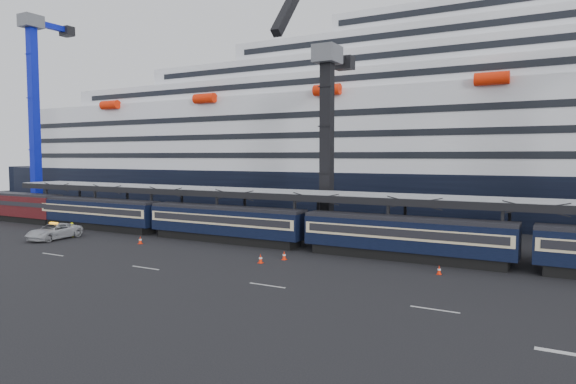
# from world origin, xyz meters

# --- Properties ---
(ground) EXTENTS (260.00, 260.00, 0.00)m
(ground) POSITION_xyz_m (0.00, 0.00, 0.00)
(ground) COLOR black
(ground) RESTS_ON ground
(train) EXTENTS (133.05, 3.00, 4.05)m
(train) POSITION_xyz_m (-4.65, 10.00, 2.20)
(train) COLOR black
(train) RESTS_ON ground
(canopy) EXTENTS (130.00, 6.25, 5.53)m
(canopy) POSITION_xyz_m (0.00, 14.00, 5.25)
(canopy) COLOR gray
(canopy) RESTS_ON ground
(cruise_ship) EXTENTS (214.09, 28.84, 34.00)m
(cruise_ship) POSITION_xyz_m (-1.08, 45.99, 12.34)
(cruise_ship) COLOR black
(cruise_ship) RESTS_ON ground
(crane_blue) EXTENTS (4.50, 19.91, 52.01)m
(crane_blue) POSITION_xyz_m (-72.00, 17.55, 18.23)
(crane_blue) COLOR #4F5257
(crane_blue) RESTS_ON ground
(crane_dark_near) EXTENTS (4.50, 17.75, 35.08)m
(crane_dark_near) POSITION_xyz_m (-20.00, 18.59, 11.93)
(crane_dark_near) COLOR #4F5257
(crane_dark_near) RESTS_ON ground
(pickup_truck) EXTENTS (3.44, 6.55, 1.76)m
(pickup_truck) POSITION_xyz_m (-45.99, 1.99, 0.88)
(pickup_truck) COLOR #ACAEB4
(pickup_truck) RESTS_ON ground
(worker) EXTENTS (0.71, 0.60, 1.67)m
(worker) POSITION_xyz_m (-45.54, 4.11, 0.83)
(worker) COLOR #EBFB0D
(worker) RESTS_ON ground
(traffic_cone_a) EXTENTS (0.42, 0.42, 0.84)m
(traffic_cone_a) POSITION_xyz_m (-35.15, 4.47, 0.42)
(traffic_cone_a) COLOR #FF2708
(traffic_cone_a) RESTS_ON ground
(traffic_cone_b) EXTENTS (0.42, 0.42, 0.84)m
(traffic_cone_b) POSITION_xyz_m (-18.62, 2.37, 0.42)
(traffic_cone_b) COLOR #FF2708
(traffic_cone_b) RESTS_ON ground
(traffic_cone_c) EXTENTS (0.41, 0.41, 0.82)m
(traffic_cone_c) POSITION_xyz_m (-17.52, 4.66, 0.40)
(traffic_cone_c) COLOR #FF2708
(traffic_cone_c) RESTS_ON ground
(traffic_cone_d) EXTENTS (0.37, 0.37, 0.74)m
(traffic_cone_d) POSITION_xyz_m (-3.94, 5.64, 0.36)
(traffic_cone_d) COLOR #FF2708
(traffic_cone_d) RESTS_ON ground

